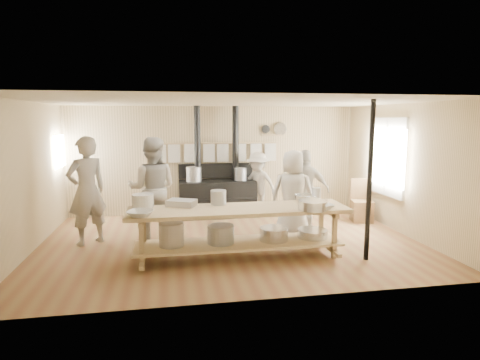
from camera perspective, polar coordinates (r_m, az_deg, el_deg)
The scene contains 24 objects.
ground at distance 7.66m, azimuth -1.33°, elevation -8.76°, with size 7.00×7.00×0.00m, color brown.
room_shell at distance 7.34m, azimuth -1.38°, elevation 3.43°, with size 7.00×7.00×7.00m.
window_right at distance 9.10m, azimuth 20.21°, elevation 3.12°, with size 0.09×1.50×1.65m.
left_opening at distance 9.55m, azimuth -24.30°, elevation 3.73°, with size 0.00×0.90×0.90m.
stove at distance 9.57m, azimuth -3.29°, elevation -2.03°, with size 1.90×0.75×2.60m.
towel_rail at distance 9.72m, azimuth -3.50°, elevation 4.27°, with size 3.00×0.04×0.47m.
back_wall_shelf at distance 10.00m, azimuth 4.88°, elevation 6.97°, with size 0.63×0.14×0.32m.
prep_table at distance 6.66m, azimuth -0.25°, elevation -6.77°, with size 3.60×0.90×0.85m.
support_post at distance 6.74m, azimuth 17.95°, elevation -0.23°, with size 0.08×0.08×2.60m, color black.
cook_far_left at distance 7.83m, azimuth -20.96°, elevation -1.46°, with size 0.73×0.48×1.99m, color #BEB5A9.
cook_left at distance 7.81m, azimuth -12.36°, elevation -1.21°, with size 0.95×0.74×1.96m, color #BEB5A9.
cook_center at distance 7.78m, azimuth 7.51°, elevation -2.02°, with size 0.84×0.55×1.72m, color #BEB5A9.
cook_right at distance 8.38m, azimuth 9.26°, elevation -1.45°, with size 0.98×0.41×1.68m, color #BEB5A9.
cook_by_window at distance 9.53m, azimuth 2.54°, elevation -0.61°, with size 0.98×0.56×1.52m, color #BEB5A9.
chair at distance 9.50m, azimuth 16.89°, elevation -3.96°, with size 0.53×0.53×0.95m.
bowl_white_a at distance 6.17m, azimuth -14.00°, elevation -4.66°, with size 0.38×0.38×0.09m, color white.
bowl_steel_a at distance 6.82m, azimuth -13.63°, elevation -3.43°, with size 0.28×0.28×0.09m, color silver.
bowl_white_b at distance 6.61m, azimuth 11.62°, elevation -3.74°, with size 0.35×0.35×0.09m, color white.
bowl_steel_b at distance 7.18m, azimuth 9.25°, elevation -2.58°, with size 0.37×0.37×0.12m, color silver.
roasting_pan at distance 6.80m, azimuth -8.31°, elevation -3.23°, with size 0.46×0.31×0.10m, color #B2B2B7.
mixing_bowl_large at distance 6.55m, azimuth 10.31°, elevation -3.54°, with size 0.47×0.47×0.15m, color silver.
bucket_galv at distance 6.83m, azimuth -3.09°, elevation -2.49°, with size 0.27×0.27×0.25m, color gray.
deep_bowl_enamel at distance 6.80m, azimuth -13.65°, elevation -2.88°, with size 0.35×0.35×0.22m, color white.
pitcher at distance 7.25m, azimuth 10.82°, elevation -2.01°, with size 0.15×0.15×0.24m, color white.
Camera 1 is at (-1.09, -7.23, 2.29)m, focal length 30.00 mm.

